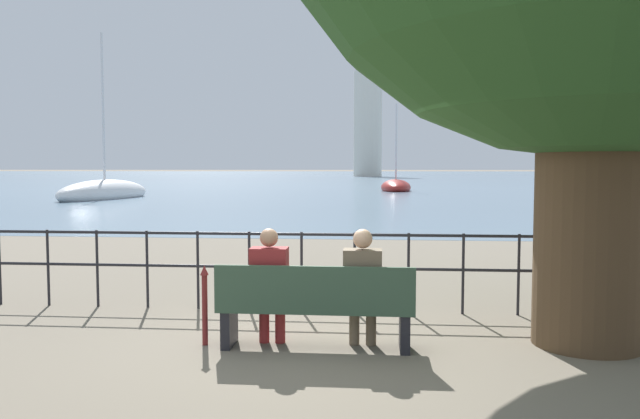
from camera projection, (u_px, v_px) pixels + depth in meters
ground_plane at (316, 348)px, 6.57m from camera, size 1000.00×1000.00×0.00m
harbor_water at (373, 175)px, 165.50m from camera, size 600.00×300.00×0.01m
park_bench at (315, 308)px, 6.47m from camera, size 2.05×0.45×0.90m
seated_person_left at (270, 282)px, 6.58m from camera, size 0.39×0.35×1.26m
seated_person_right at (363, 283)px, 6.49m from camera, size 0.40×0.35×1.26m
promenade_railing at (328, 259)px, 8.19m from camera, size 10.55×0.04×1.05m
closed_umbrella at (205, 301)px, 6.64m from camera, size 0.09×0.09×0.86m
sailboat_1 at (105, 193)px, 37.73m from camera, size 3.60×8.95×10.42m
sailboat_2 at (396, 187)px, 51.05m from camera, size 2.47×6.57×7.48m
harbor_lighthouse at (368, 117)px, 131.28m from camera, size 5.97×5.97×26.82m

